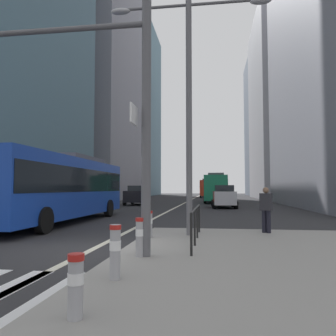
% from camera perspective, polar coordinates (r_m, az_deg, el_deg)
% --- Properties ---
extents(ground_plane, '(160.00, 160.00, 0.00)m').
position_cam_1_polar(ground_plane, '(29.02, 1.34, -6.84)').
color(ground_plane, '#28282B').
extents(median_island, '(9.00, 10.00, 0.15)m').
position_cam_1_polar(median_island, '(8.23, 23.90, -14.47)').
color(median_island, gray).
rests_on(median_island, ground).
extents(lane_centre_line, '(0.20, 80.00, 0.01)m').
position_cam_1_polar(lane_centre_line, '(38.95, 3.03, -5.98)').
color(lane_centre_line, beige).
rests_on(lane_centre_line, ground).
extents(office_tower_left_mid, '(13.40, 23.89, 54.12)m').
position_cam_1_polar(office_tower_left_mid, '(60.22, -12.48, 21.50)').
color(office_tower_left_mid, gray).
rests_on(office_tower_left_mid, ground).
extents(office_tower_left_far, '(10.56, 19.47, 40.59)m').
position_cam_1_polar(office_tower_left_far, '(82.18, -5.98, 9.59)').
color(office_tower_left_far, slate).
rests_on(office_tower_left_far, ground).
extents(office_tower_right_mid, '(13.17, 19.46, 30.97)m').
position_cam_1_polar(office_tower_right_mid, '(61.09, 20.94, 9.78)').
color(office_tower_right_mid, '#9E9EA3').
rests_on(office_tower_right_mid, ground).
extents(office_tower_right_far, '(11.29, 17.63, 32.26)m').
position_cam_1_polar(office_tower_right_far, '(81.62, 17.55, 6.85)').
color(office_tower_right_far, slate).
rests_on(office_tower_right_far, ground).
extents(city_bus_blue_oncoming, '(2.72, 11.75, 3.40)m').
position_cam_1_polar(city_bus_blue_oncoming, '(16.97, -17.96, -2.82)').
color(city_bus_blue_oncoming, '#14389E').
rests_on(city_bus_blue_oncoming, ground).
extents(city_bus_red_receding, '(2.86, 11.43, 3.40)m').
position_cam_1_polar(city_bus_red_receding, '(40.55, 8.36, -3.26)').
color(city_bus_red_receding, '#198456').
rests_on(city_bus_red_receding, ground).
extents(city_bus_red_distant, '(2.80, 11.49, 3.40)m').
position_cam_1_polar(city_bus_red_distant, '(63.08, 6.92, -3.35)').
color(city_bus_red_distant, red).
rests_on(city_bus_red_distant, ground).
extents(car_oncoming_mid, '(2.06, 4.57, 1.94)m').
position_cam_1_polar(car_oncoming_mid, '(33.76, -5.29, -4.67)').
color(car_oncoming_mid, black).
rests_on(car_oncoming_mid, ground).
extents(car_receding_near, '(2.14, 4.31, 1.94)m').
position_cam_1_polar(car_receding_near, '(29.38, 9.54, -4.82)').
color(car_receding_near, maroon).
rests_on(car_receding_near, ground).
extents(car_receding_far, '(2.12, 4.53, 1.94)m').
position_cam_1_polar(car_receding_far, '(28.99, 9.68, -4.83)').
color(car_receding_far, silver).
rests_on(car_receding_far, ground).
extents(traffic_signal_gantry, '(6.07, 0.65, 6.00)m').
position_cam_1_polar(traffic_signal_gantry, '(8.55, -17.48, 13.13)').
color(traffic_signal_gantry, '#515156').
rests_on(traffic_signal_gantry, median_island).
extents(street_lamp_post, '(5.50, 0.32, 8.00)m').
position_cam_1_polar(street_lamp_post, '(11.53, 3.62, 14.70)').
color(street_lamp_post, '#56565B').
rests_on(street_lamp_post, median_island).
extents(bollard_front, '(0.20, 0.20, 0.76)m').
position_cam_1_polar(bollard_front, '(4.26, -15.66, -18.47)').
color(bollard_front, '#99999E').
rests_on(bollard_front, median_island).
extents(bollard_left, '(0.20, 0.20, 0.92)m').
position_cam_1_polar(bollard_left, '(5.80, -9.10, -13.64)').
color(bollard_left, '#99999E').
rests_on(bollard_left, median_island).
extents(bollard_right, '(0.20, 0.20, 0.87)m').
position_cam_1_polar(bollard_right, '(7.60, -4.90, -11.44)').
color(bollard_right, '#99999E').
rests_on(bollard_right, median_island).
extents(bollard_back, '(0.20, 0.20, 0.84)m').
position_cam_1_polar(bollard_back, '(10.34, -3.23, -9.42)').
color(bollard_back, '#99999E').
rests_on(bollard_back, median_island).
extents(pedestrian_railing, '(0.06, 4.15, 0.98)m').
position_cam_1_polar(pedestrian_railing, '(9.67, 4.86, -8.31)').
color(pedestrian_railing, black).
rests_on(pedestrian_railing, median_island).
extents(pedestrian_waiting, '(0.45, 0.40, 1.57)m').
position_cam_1_polar(pedestrian_waiting, '(11.97, 16.58, -6.58)').
color(pedestrian_waiting, black).
rests_on(pedestrian_waiting, median_island).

